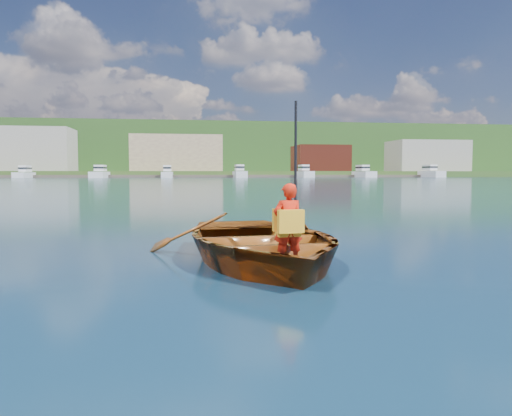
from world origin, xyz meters
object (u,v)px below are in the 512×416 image
object	(u,v)px
dock	(185,176)
marina_yachts	(219,173)
rowboat	(260,242)
child_paddler	(288,224)

from	to	relation	value
dock	marina_yachts	size ratio (longest dim) A/B	1.12
rowboat	child_paddler	size ratio (longest dim) A/B	2.16
rowboat	marina_yachts	size ratio (longest dim) A/B	0.03
child_paddler	dock	bearing A→B (deg)	90.69
rowboat	child_paddler	distance (m)	0.98
dock	rowboat	bearing A→B (deg)	-89.40
child_paddler	marina_yachts	distance (m)	144.30
rowboat	dock	distance (m)	147.86
dock	marina_yachts	distance (m)	11.18
rowboat	dock	world-z (taller)	dock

